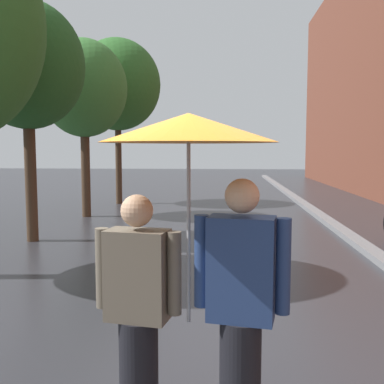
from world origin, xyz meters
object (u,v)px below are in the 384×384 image
couple_under_umbrella (189,230)px  street_tree_3 (117,85)px  street_tree_1 (27,66)px  street_tree_2 (84,89)px

couple_under_umbrella → street_tree_3: bearing=105.6°
street_tree_3 → couple_under_umbrella: 13.33m
street_tree_1 → couple_under_umbrella: (3.78, -6.14, -2.17)m
street_tree_3 → couple_under_umbrella: size_ratio=2.67×
street_tree_2 → street_tree_1: bearing=-91.1°
street_tree_3 → street_tree_2: bearing=-93.9°
street_tree_1 → street_tree_3: (0.27, 6.44, 0.53)m
street_tree_1 → street_tree_2: street_tree_2 is taller
street_tree_1 → street_tree_2: 3.40m
street_tree_1 → street_tree_2: size_ratio=0.99×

